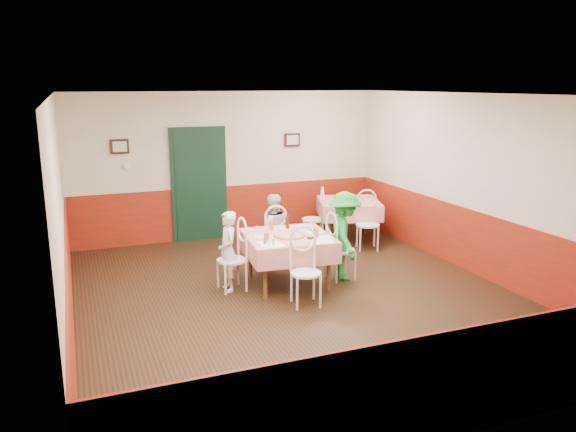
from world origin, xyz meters
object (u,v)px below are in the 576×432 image
object	(u,v)px
chair_right	(341,251)
glass_b	(316,232)
chair_near	(306,273)
chair_second_b	(368,225)
beer_bottle	(287,221)
pizza	(289,235)
glass_a	(267,237)
chair_left	(232,260)
wallet	(311,238)
diner_right	(345,236)
glass_c	(271,226)
main_table	(288,260)
second_table	(348,220)
chair_far	(273,240)
diner_far	(272,230)
chair_second_a	(313,219)
diner_left	(228,251)

from	to	relation	value
chair_right	glass_b	distance (m)	0.65
chair_right	chair_near	xyz separation A→B (m)	(-0.92, -0.77, 0.00)
chair_second_b	beer_bottle	xyz separation A→B (m)	(-1.88, -0.80, 0.42)
pizza	glass_a	world-z (taller)	glass_a
glass_a	chair_left	bearing A→B (deg)	144.98
wallet	diner_right	bearing A→B (deg)	23.67
chair_second_b	glass_c	world-z (taller)	chair_second_b
glass_a	glass_b	world-z (taller)	glass_b
main_table	beer_bottle	distance (m)	0.64
glass_c	second_table	bearing A→B (deg)	35.76
chair_far	diner_far	xyz separation A→B (m)	(0.00, 0.05, 0.15)
chair_second_a	pizza	bearing A→B (deg)	-14.19
chair_near	pizza	world-z (taller)	chair_near
pizza	glass_b	distance (m)	0.39
chair_near	beer_bottle	bearing A→B (deg)	88.29
main_table	diner_left	bearing A→B (deg)	175.01
main_table	chair_second_b	size ratio (longest dim) A/B	1.36
chair_second_a	pizza	size ratio (longest dim) A/B	2.04
chair_second_b	beer_bottle	world-z (taller)	beer_bottle
main_table	second_table	bearing A→B (deg)	43.76
chair_left	chair_far	xyz separation A→B (m)	(0.92, 0.77, 0.00)
glass_c	diner_left	xyz separation A→B (m)	(-0.77, -0.31, -0.24)
chair_far	glass_c	distance (m)	0.62
chair_near	chair_second_a	size ratio (longest dim) A/B	1.00
chair_left	chair_far	world-z (taller)	same
chair_right	chair_far	size ratio (longest dim) A/B	1.00
chair_second_a	diner_left	xyz separation A→B (m)	(-2.16, -1.85, 0.14)
chair_second_a	glass_b	xyz separation A→B (m)	(-0.92, -2.17, 0.38)
chair_near	glass_c	bearing A→B (deg)	100.22
chair_far	glass_a	world-z (taller)	chair_far
chair_left	diner_left	distance (m)	0.15
second_table	wallet	distance (m)	2.86
chair_right	chair_second_a	distance (m)	2.04
chair_second_a	diner_right	size ratio (longest dim) A/B	0.66
chair_left	chair_near	world-z (taller)	same
chair_right	diner_right	world-z (taller)	diner_right
chair_second_a	beer_bottle	bearing A→B (deg)	-17.76
glass_a	chair_second_a	bearing A→B (deg)	52.16
chair_far	chair_right	bearing A→B (deg)	135.04
chair_second_a	beer_bottle	xyz separation A→B (m)	(-1.13, -1.55, 0.42)
chair_left	chair_second_b	world-z (taller)	same
second_table	chair_second_b	size ratio (longest dim) A/B	1.24
glass_a	pizza	bearing A→B (deg)	21.14
chair_far	chair_near	world-z (taller)	same
beer_bottle	wallet	size ratio (longest dim) A/B	2.09
wallet	chair_second_b	bearing A→B (deg)	44.86
chair_second_a	diner_far	xyz separation A→B (m)	(-1.18, -1.03, 0.15)
glass_a	diner_far	xyz separation A→B (m)	(0.49, 1.13, -0.22)
pizza	beer_bottle	bearing A→B (deg)	72.57
main_table	diner_right	size ratio (longest dim) A/B	0.90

